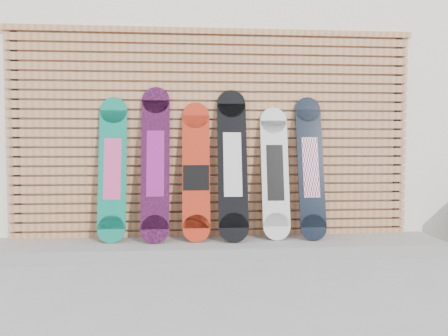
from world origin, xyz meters
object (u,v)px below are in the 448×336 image
Objects in this scene: snowboard_2 at (196,172)px; snowboard_1 at (155,163)px; snowboard_3 at (233,164)px; snowboard_5 at (311,167)px; snowboard_4 at (275,173)px; snowboard_0 at (113,169)px.

snowboard_1 is at bearing -178.25° from snowboard_2.
snowboard_3 is 1.05× the size of snowboard_5.
snowboard_1 is 1.06× the size of snowboard_5.
snowboard_3 is at bearing -174.81° from snowboard_4.
snowboard_2 is 0.91× the size of snowboard_3.
snowboard_3 is 0.45m from snowboard_4.
snowboard_5 is at bearing -3.74° from snowboard_4.
snowboard_1 reaches higher than snowboard_4.
snowboard_0 reaches higher than snowboard_4.
snowboard_4 is at bearing 1.23° from snowboard_2.
snowboard_2 is 0.81m from snowboard_4.
snowboard_3 is 1.13× the size of snowboard_4.
snowboard_5 is (2.01, -0.02, 0.01)m from snowboard_0.
snowboard_2 is 0.96× the size of snowboard_5.
snowboard_2 is at bearing 176.45° from snowboard_3.
snowboard_5 is (0.81, 0.02, -0.03)m from snowboard_3.
snowboard_3 reaches higher than snowboard_4.
snowboard_4 is 0.37m from snowboard_5.
snowboard_5 is at bearing 1.16° from snowboard_3.
snowboard_1 is 1.02× the size of snowboard_3.
snowboard_4 is (0.81, 0.02, -0.01)m from snowboard_2.
snowboard_1 reaches higher than snowboard_0.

